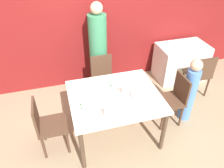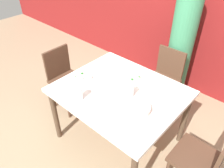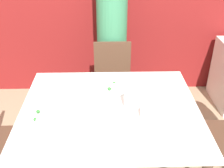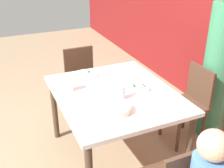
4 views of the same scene
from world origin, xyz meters
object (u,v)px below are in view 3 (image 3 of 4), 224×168
Objects in this scene: chair_adult_spot at (113,81)px; person_adult at (112,40)px; bowl_curry at (158,114)px; plate_rice_adult at (113,88)px; glass_water_tall at (129,99)px.

person_adult is at bearing 90.00° from chair_adult_spot.
bowl_curry is 0.48m from plate_rice_adult.
glass_water_tall is at bearing 146.05° from bowl_curry.
person_adult is 1.21m from glass_water_tall.
plate_rice_adult is at bearing -91.05° from person_adult.
chair_adult_spot is at bearing 95.94° from glass_water_tall.
person_adult is at bearing 94.30° from glass_water_tall.
bowl_curry is at bearing -51.77° from plate_rice_adult.
chair_adult_spot is 6.42× the size of glass_water_tall.
plate_rice_adult is at bearing 113.56° from glass_water_tall.
bowl_curry is 1.78× the size of glass_water_tall.
person_adult is 7.18× the size of bowl_curry.
chair_adult_spot is 0.95m from glass_water_tall.
plate_rice_adult is (-0.02, -0.96, -0.03)m from person_adult.
glass_water_tall reaches higher than plate_rice_adult.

